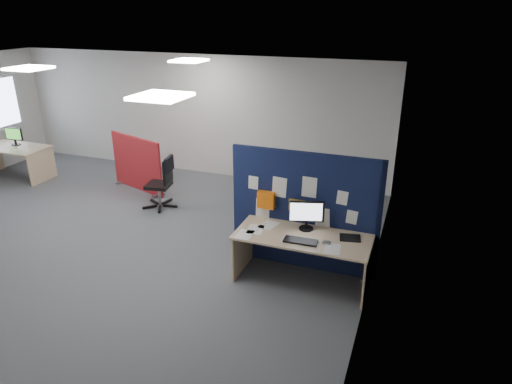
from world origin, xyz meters
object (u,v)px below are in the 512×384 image
(monitor_main, at_px, (307,214))
(red_divider, at_px, (137,164))
(office_chair, at_px, (163,179))
(navy_divider, at_px, (303,212))
(monitor_second, at_px, (14,136))
(second_desk, at_px, (14,153))
(main_desk, at_px, (303,245))

(monitor_main, relative_size, red_divider, 0.32)
(red_divider, distance_m, office_chair, 1.21)
(red_divider, relative_size, office_chair, 1.45)
(navy_divider, height_order, monitor_second, navy_divider)
(monitor_main, bearing_deg, second_desk, 149.73)
(navy_divider, relative_size, second_desk, 1.31)
(second_desk, height_order, office_chair, office_chair)
(monitor_second, bearing_deg, monitor_main, -17.69)
(main_desk, bearing_deg, navy_divider, 107.99)
(navy_divider, distance_m, monitor_second, 7.32)
(navy_divider, bearing_deg, main_desk, -72.01)
(monitor_main, height_order, monitor_second, monitor_main)
(navy_divider, relative_size, monitor_second, 4.94)
(main_desk, height_order, monitor_main, monitor_main)
(monitor_second, bearing_deg, main_desk, -18.80)
(monitor_main, xyz_separation_m, red_divider, (-4.18, 2.02, -0.40))
(main_desk, distance_m, red_divider, 4.72)
(navy_divider, height_order, office_chair, navy_divider)
(main_desk, relative_size, monitor_second, 4.23)
(navy_divider, bearing_deg, red_divider, 155.96)
(red_divider, bearing_deg, second_desk, -155.44)
(monitor_main, relative_size, monitor_second, 1.08)
(navy_divider, distance_m, office_chair, 3.29)
(navy_divider, height_order, main_desk, navy_divider)
(second_desk, bearing_deg, red_divider, 5.45)
(main_desk, xyz_separation_m, monitor_main, (-0.01, 0.15, 0.40))
(navy_divider, xyz_separation_m, main_desk, (0.11, -0.35, -0.33))
(main_desk, xyz_separation_m, second_desk, (-7.26, 1.88, -0.01))
(red_divider, distance_m, monitor_second, 3.09)
(monitor_main, distance_m, second_desk, 7.46)
(main_desk, relative_size, second_desk, 1.12)
(red_divider, distance_m, second_desk, 3.08)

